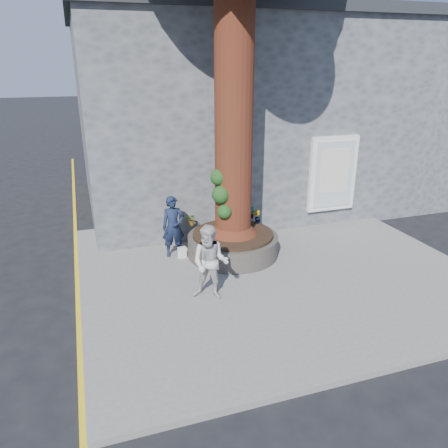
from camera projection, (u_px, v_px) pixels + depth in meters
name	position (u px, v px, depth m)	size (l,w,h in m)	color
ground	(229.00, 301.00, 9.30)	(120.00, 120.00, 0.00)	black
pavement	(274.00, 269.00, 10.61)	(9.00, 8.00, 0.12)	slate
yellow_line	(78.00, 302.00, 9.28)	(0.10, 30.00, 0.01)	yellow
stone_shop	(230.00, 111.00, 15.31)	(10.30, 8.30, 6.30)	#4D4F52
neighbour_shop	(415.00, 108.00, 17.74)	(6.00, 8.00, 6.00)	#4D4F52
planter	(233.00, 244.00, 11.16)	(2.30, 2.30, 0.60)	black
man	(173.00, 227.00, 10.94)	(0.57, 0.38, 1.57)	#141E37
woman	(210.00, 263.00, 8.95)	(0.78, 0.61, 1.61)	beige
shopping_bag	(182.00, 252.00, 11.03)	(0.20, 0.12, 0.28)	white
plant_a	(252.00, 212.00, 12.00)	(0.19, 0.13, 0.37)	gray
plant_b	(257.00, 217.00, 11.66)	(0.19, 0.19, 0.35)	gray
plant_c	(224.00, 215.00, 11.76)	(0.20, 0.20, 0.36)	gray
plant_d	(192.00, 219.00, 11.50)	(0.29, 0.26, 0.33)	gray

